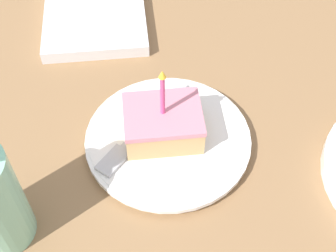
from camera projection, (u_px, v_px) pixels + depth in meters
name	position (u px, v px, depth m)	size (l,w,h in m)	color
ground_plane	(174.00, 167.00, 0.63)	(2.40, 2.40, 0.04)	olive
plate	(168.00, 140.00, 0.62)	(0.22, 0.22, 0.02)	white
cake_slice	(163.00, 123.00, 0.60)	(0.08, 0.10, 0.12)	tan
fork	(140.00, 132.00, 0.62)	(0.15, 0.13, 0.00)	#B2B2B7
marble_board	(95.00, 9.00, 0.80)	(0.23, 0.17, 0.02)	silver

